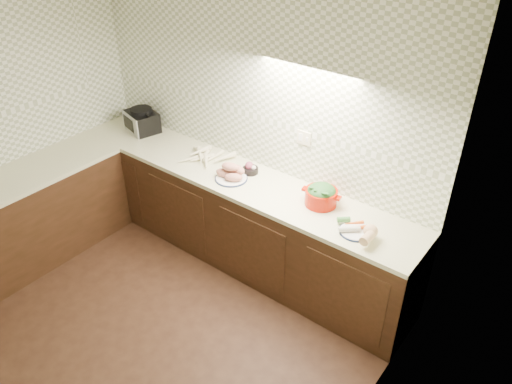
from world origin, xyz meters
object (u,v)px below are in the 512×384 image
Objects in this scene: sweet_potato_plate at (232,173)px; dutch_oven at (321,195)px; toaster_oven at (142,120)px; onion_bowl at (250,169)px; parsnip_pile at (201,157)px; veg_plate at (362,230)px.

dutch_oven is (0.83, 0.14, 0.03)m from sweet_potato_plate.
toaster_oven is 1.21× the size of dutch_oven.
dutch_oven is at bearing -3.14° from onion_bowl.
sweet_potato_plate is at bearing 7.97° from toaster_oven.
sweet_potato_plate reaches higher than parsnip_pile.
toaster_oven is 1.38m from sweet_potato_plate.
sweet_potato_plate is at bearing -109.37° from onion_bowl.
onion_bowl reaches higher than parsnip_pile.
veg_plate is at bearing -28.54° from dutch_oven.
dutch_oven is (2.20, -0.04, -0.02)m from toaster_oven.
onion_bowl is (1.43, 0.01, -0.08)m from toaster_oven.
sweet_potato_plate is 0.87× the size of dutch_oven.
dutch_oven reaches higher than parsnip_pile.
toaster_oven is 1.08× the size of veg_plate.
dutch_oven is at bearing 2.19° from parsnip_pile.
onion_bowl is at bearing 70.63° from sweet_potato_plate.
parsnip_pile is 0.46m from sweet_potato_plate.
toaster_oven is 2.67m from veg_plate.
parsnip_pile is at bearing 168.34° from sweet_potato_plate.
toaster_oven is 1.40× the size of sweet_potato_plate.
parsnip_pile is 1.32× the size of sweet_potato_plate.
onion_bowl is 0.77m from dutch_oven.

